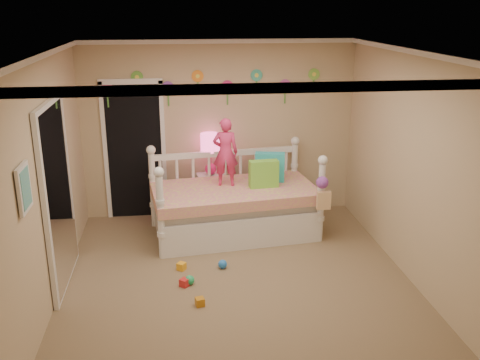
{
  "coord_description": "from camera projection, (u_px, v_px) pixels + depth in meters",
  "views": [
    {
      "loc": [
        -0.66,
        -5.44,
        3.05
      ],
      "look_at": [
        0.1,
        0.6,
        1.05
      ],
      "focal_mm": 39.9,
      "sensor_mm": 36.0,
      "label": 1
    }
  ],
  "objects": [
    {
      "name": "floor",
      "position": [
        238.0,
        283.0,
        6.16
      ],
      "size": [
        4.0,
        4.5,
        0.01
      ],
      "primitive_type": "cube",
      "color": "#7F684C",
      "rests_on": "ground"
    },
    {
      "name": "back_wall",
      "position": [
        219.0,
        130.0,
        7.87
      ],
      "size": [
        4.0,
        0.01,
        2.6
      ],
      "primitive_type": "cube",
      "color": "tan",
      "rests_on": "floor"
    },
    {
      "name": "child",
      "position": [
        225.0,
        152.0,
        7.24
      ],
      "size": [
        0.37,
        0.27,
        0.94
      ],
      "primitive_type": "imported",
      "rotation": [
        0.0,
        0.0,
        3.02
      ],
      "color": "#DE326C",
      "rests_on": "daybed"
    },
    {
      "name": "hanging_bag",
      "position": [
        322.0,
        194.0,
        6.84
      ],
      "size": [
        0.2,
        0.16,
        0.36
      ],
      "primitive_type": null,
      "color": "beige",
      "rests_on": "daybed"
    },
    {
      "name": "ceiling",
      "position": [
        238.0,
        52.0,
        5.35
      ],
      "size": [
        4.0,
        4.5,
        0.01
      ],
      "primitive_type": "cube",
      "color": "white",
      "rests_on": "floor"
    },
    {
      "name": "toy_scatter",
      "position": [
        192.0,
        288.0,
        5.92
      ],
      "size": [
        0.83,
        1.32,
        0.11
      ],
      "primitive_type": null,
      "rotation": [
        0.0,
        0.0,
        0.02
      ],
      "color": "#996666",
      "rests_on": "floor"
    },
    {
      "name": "pillow_lime",
      "position": [
        264.0,
        174.0,
        7.25
      ],
      "size": [
        0.41,
        0.18,
        0.37
      ],
      "primitive_type": "cube",
      "rotation": [
        0.0,
        0.0,
        0.08
      ],
      "color": "#76CE3E",
      "rests_on": "daybed"
    },
    {
      "name": "mirror_closet",
      "position": [
        59.0,
        196.0,
        5.88
      ],
      "size": [
        0.07,
        1.3,
        2.1
      ],
      "primitive_type": "cube",
      "color": "white",
      "rests_on": "left_wall"
    },
    {
      "name": "pillow_turquoise",
      "position": [
        270.0,
        167.0,
        7.5
      ],
      "size": [
        0.43,
        0.23,
        0.41
      ],
      "primitive_type": "cube",
      "rotation": [
        0.0,
        0.0,
        -0.21
      ],
      "color": "#24B4B1",
      "rests_on": "daybed"
    },
    {
      "name": "closet_doorway",
      "position": [
        135.0,
        150.0,
        7.79
      ],
      "size": [
        0.9,
        0.04,
        2.07
      ],
      "primitive_type": "cube",
      "color": "black",
      "rests_on": "back_wall"
    },
    {
      "name": "table_lamp",
      "position": [
        210.0,
        148.0,
        7.76
      ],
      "size": [
        0.28,
        0.28,
        0.62
      ],
      "color": "#DE1D67",
      "rests_on": "nightstand"
    },
    {
      "name": "nightstand",
      "position": [
        211.0,
        196.0,
        7.99
      ],
      "size": [
        0.44,
        0.36,
        0.67
      ],
      "primitive_type": "cube",
      "rotation": [
        0.0,
        0.0,
        0.16
      ],
      "color": "white",
      "rests_on": "floor"
    },
    {
      "name": "flower_decals",
      "position": [
        213.0,
        86.0,
        7.65
      ],
      "size": [
        3.4,
        0.02,
        0.5
      ],
      "primitive_type": null,
      "color": "#B2668C",
      "rests_on": "back_wall"
    },
    {
      "name": "left_wall",
      "position": [
        46.0,
        183.0,
        5.52
      ],
      "size": [
        0.01,
        4.5,
        2.6
      ],
      "primitive_type": "cube",
      "color": "tan",
      "rests_on": "floor"
    },
    {
      "name": "right_wall",
      "position": [
        414.0,
        169.0,
        5.99
      ],
      "size": [
        0.01,
        4.5,
        2.6
      ],
      "primitive_type": "cube",
      "color": "tan",
      "rests_on": "floor"
    },
    {
      "name": "daybed",
      "position": [
        234.0,
        192.0,
        7.32
      ],
      "size": [
        2.38,
        1.47,
        1.22
      ],
      "primitive_type": null,
      "rotation": [
        0.0,
        0.0,
        0.12
      ],
      "color": "white",
      "rests_on": "floor"
    },
    {
      "name": "crown_molding",
      "position": [
        238.0,
        56.0,
        5.36
      ],
      "size": [
        4.0,
        4.5,
        0.06
      ],
      "primitive_type": null,
      "color": "white",
      "rests_on": "ceiling"
    },
    {
      "name": "wall_picture",
      "position": [
        24.0,
        188.0,
        4.59
      ],
      "size": [
        0.05,
        0.34,
        0.42
      ],
      "primitive_type": "cube",
      "color": "white",
      "rests_on": "left_wall"
    }
  ]
}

